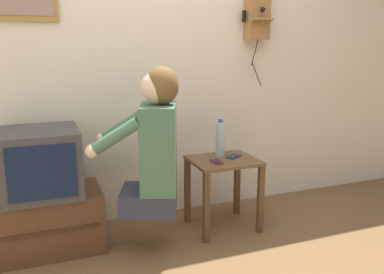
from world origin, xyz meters
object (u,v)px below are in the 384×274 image
cell_phone_spare (234,156)px  television (41,162)px  person (154,144)px  cell_phone_held (216,161)px  water_bottle (220,139)px  wall_phone_antique (257,13)px

cell_phone_spare → television: bearing=-123.3°
person → cell_phone_held: (0.48, 0.09, -0.19)m
cell_phone_spare → water_bottle: (-0.08, 0.07, 0.13)m
television → cell_phone_spare: 1.34m
wall_phone_antique → water_bottle: wall_phone_antique is taller
wall_phone_antique → water_bottle: bearing=-147.8°
wall_phone_antique → cell_phone_spare: size_ratio=5.91×
television → wall_phone_antique: 1.98m
person → cell_phone_held: size_ratio=7.54×
wall_phone_antique → cell_phone_spare: wall_phone_antique is taller
water_bottle → person: bearing=-158.0°
cell_phone_spare → cell_phone_held: bearing=-97.3°
person → water_bottle: person is taller
person → wall_phone_antique: (1.01, 0.51, 0.86)m
water_bottle → cell_phone_held: bearing=-124.1°
person → cell_phone_spare: person is taller
television → water_bottle: television is taller
person → cell_phone_spare: bearing=-55.9°
cell_phone_spare → water_bottle: size_ratio=0.49×
person → television: 0.74m
television → cell_phone_spare: television is taller
person → television: size_ratio=1.91×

